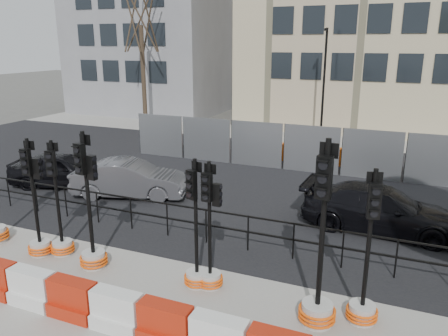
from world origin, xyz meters
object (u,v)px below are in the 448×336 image
at_px(car_c, 381,209).
at_px(traffic_signal_d, 92,237).
at_px(traffic_signal_h, 364,293).
at_px(car_a, 62,170).

bearing_deg(car_c, traffic_signal_d, 131.48).
height_order(traffic_signal_h, car_a, traffic_signal_h).
height_order(traffic_signal_h, car_c, traffic_signal_h).
distance_m(traffic_signal_h, car_a, 12.19).
bearing_deg(car_a, traffic_signal_d, -149.32).
relative_size(traffic_signal_h, car_c, 0.68).
height_order(car_a, car_c, car_a).
height_order(traffic_signal_d, car_c, traffic_signal_d).
xyz_separation_m(traffic_signal_h, car_a, (-11.38, 4.36, 0.01)).
distance_m(traffic_signal_d, car_a, 6.92).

